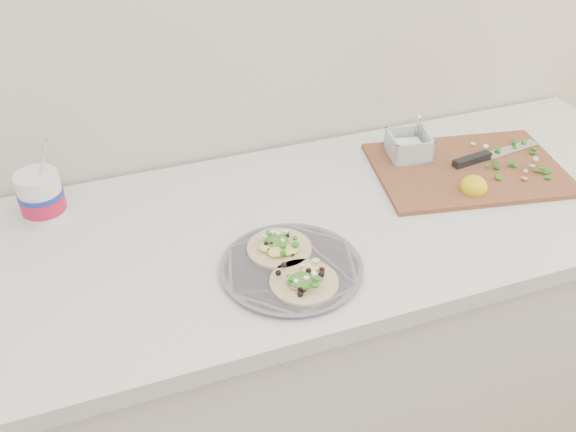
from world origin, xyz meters
name	(u,v)px	position (x,y,z in m)	size (l,w,h in m)	color
counter	(196,384)	(0.00, 1.43, 0.45)	(2.44, 0.66, 0.90)	silver
taco_plate	(291,264)	(0.19, 1.26, 0.92)	(0.28, 0.28, 0.04)	slate
tub	(41,193)	(-0.25, 1.62, 0.97)	(0.10, 0.10, 0.22)	white
cutboard	(464,163)	(0.73, 1.48, 0.92)	(0.50, 0.39, 0.07)	brown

